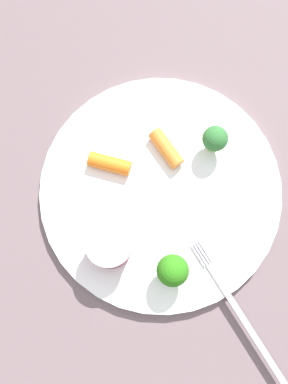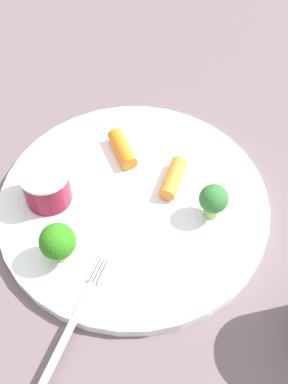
# 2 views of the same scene
# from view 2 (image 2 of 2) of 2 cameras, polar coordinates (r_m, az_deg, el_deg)

# --- Properties ---
(ground_plane) EXTENTS (2.40, 2.40, 0.00)m
(ground_plane) POSITION_cam_2_polar(r_m,az_deg,el_deg) (0.54, -1.17, -1.78)
(ground_plane) COLOR #655357
(plate) EXTENTS (0.28, 0.28, 0.01)m
(plate) POSITION_cam_2_polar(r_m,az_deg,el_deg) (0.54, -1.18, -1.41)
(plate) COLOR white
(plate) RESTS_ON ground_plane
(sauce_cup) EXTENTS (0.05, 0.05, 0.04)m
(sauce_cup) POSITION_cam_2_polar(r_m,az_deg,el_deg) (0.53, -10.74, 0.67)
(sauce_cup) COLOR maroon
(sauce_cup) RESTS_ON plate
(broccoli_floret_0) EXTENTS (0.03, 0.03, 0.04)m
(broccoli_floret_0) POSITION_cam_2_polar(r_m,az_deg,el_deg) (0.51, 7.70, -0.88)
(broccoli_floret_0) COLOR #95B559
(broccoli_floret_0) RESTS_ON plate
(broccoli_floret_1) EXTENTS (0.03, 0.03, 0.05)m
(broccoli_floret_1) POSITION_cam_2_polar(r_m,az_deg,el_deg) (0.48, -9.54, -5.48)
(broccoli_floret_1) COLOR #87B35A
(broccoli_floret_1) RESTS_ON plate
(carrot_stick_0) EXTENTS (0.05, 0.04, 0.02)m
(carrot_stick_0) POSITION_cam_2_polar(r_m,az_deg,el_deg) (0.57, -2.42, 4.79)
(carrot_stick_0) COLOR orange
(carrot_stick_0) RESTS_ON plate
(carrot_stick_1) EXTENTS (0.03, 0.05, 0.02)m
(carrot_stick_1) POSITION_cam_2_polar(r_m,az_deg,el_deg) (0.54, 3.25, 1.51)
(carrot_stick_1) COLOR orange
(carrot_stick_1) RESTS_ON plate
(fork) EXTENTS (0.06, 0.18, 0.00)m
(fork) POSITION_cam_2_polar(r_m,az_deg,el_deg) (0.46, -9.01, -16.26)
(fork) COLOR #B5ABBE
(fork) RESTS_ON plate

